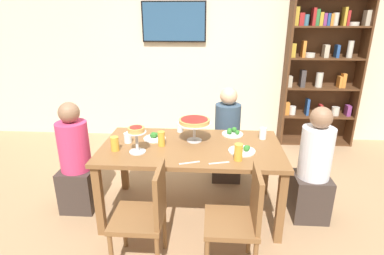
% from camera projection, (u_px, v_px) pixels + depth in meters
% --- Properties ---
extents(ground_plane, '(12.00, 12.00, 0.00)m').
position_uv_depth(ground_plane, '(191.00, 211.00, 3.19)').
color(ground_plane, '#9E7A56').
extents(rear_partition, '(8.00, 0.12, 2.80)m').
position_uv_depth(rear_partition, '(201.00, 51.00, 4.78)').
color(rear_partition, beige).
rests_on(rear_partition, ground_plane).
extents(dining_table, '(1.73, 0.92, 0.74)m').
position_uv_depth(dining_table, '(191.00, 154.00, 2.97)').
color(dining_table, brown).
rests_on(dining_table, ground_plane).
extents(bookshelf, '(1.10, 0.30, 2.21)m').
position_uv_depth(bookshelf, '(321.00, 69.00, 4.57)').
color(bookshelf, '#4C2D19').
rests_on(bookshelf, ground_plane).
extents(television, '(0.96, 0.05, 0.58)m').
position_uv_depth(television, '(174.00, 22.00, 4.57)').
color(television, black).
extents(diner_far_right, '(0.34, 0.34, 1.15)m').
position_uv_depth(diner_far_right, '(227.00, 141.00, 3.69)').
color(diner_far_right, '#382D28').
rests_on(diner_far_right, ground_plane).
extents(diner_head_west, '(0.34, 0.34, 1.15)m').
position_uv_depth(diner_head_west, '(76.00, 165.00, 3.10)').
color(diner_head_west, '#382D28').
rests_on(diner_head_west, ground_plane).
extents(diner_head_east, '(0.34, 0.34, 1.15)m').
position_uv_depth(diner_head_east, '(313.00, 172.00, 2.95)').
color(diner_head_east, '#382D28').
rests_on(diner_head_east, ground_plane).
extents(chair_near_left, '(0.40, 0.40, 0.87)m').
position_uv_depth(chair_near_left, '(147.00, 213.00, 2.36)').
color(chair_near_left, brown).
rests_on(chair_near_left, ground_plane).
extents(chair_near_right, '(0.40, 0.40, 0.87)m').
position_uv_depth(chair_near_right, '(240.00, 217.00, 2.31)').
color(chair_near_right, brown).
rests_on(chair_near_right, ground_plane).
extents(deep_dish_pizza_stand, '(0.33, 0.33, 0.23)m').
position_uv_depth(deep_dish_pizza_stand, '(194.00, 123.00, 2.99)').
color(deep_dish_pizza_stand, silver).
rests_on(deep_dish_pizza_stand, dining_table).
extents(personal_pizza_stand, '(0.18, 0.18, 0.25)m').
position_uv_depth(personal_pizza_stand, '(136.00, 135.00, 2.74)').
color(personal_pizza_stand, silver).
rests_on(personal_pizza_stand, dining_table).
extents(salad_plate_near_diner, '(0.22, 0.22, 0.07)m').
position_uv_depth(salad_plate_near_diner, '(232.00, 133.00, 3.21)').
color(salad_plate_near_diner, white).
rests_on(salad_plate_near_diner, dining_table).
extents(salad_plate_far_diner, '(0.25, 0.25, 0.07)m').
position_uv_depth(salad_plate_far_diner, '(243.00, 150.00, 2.80)').
color(salad_plate_far_diner, white).
rests_on(salad_plate_far_diner, dining_table).
extents(salad_plate_spare, '(0.22, 0.22, 0.07)m').
position_uv_depth(salad_plate_spare, '(154.00, 137.00, 3.09)').
color(salad_plate_spare, white).
rests_on(salad_plate_spare, dining_table).
extents(beer_glass_amber_tall, '(0.08, 0.08, 0.13)m').
position_uv_depth(beer_glass_amber_tall, '(115.00, 144.00, 2.81)').
color(beer_glass_amber_tall, gold).
rests_on(beer_glass_amber_tall, dining_table).
extents(beer_glass_amber_short, '(0.07, 0.07, 0.15)m').
position_uv_depth(beer_glass_amber_short, '(238.00, 152.00, 2.62)').
color(beer_glass_amber_short, gold).
rests_on(beer_glass_amber_short, dining_table).
extents(beer_glass_amber_spare, '(0.07, 0.07, 0.15)m').
position_uv_depth(beer_glass_amber_spare, '(161.00, 139.00, 2.91)').
color(beer_glass_amber_spare, gold).
rests_on(beer_glass_amber_spare, dining_table).
extents(water_glass_clear_near, '(0.08, 0.08, 0.10)m').
position_uv_depth(water_glass_clear_near, '(128.00, 138.00, 3.00)').
color(water_glass_clear_near, white).
rests_on(water_glass_clear_near, dining_table).
extents(water_glass_clear_far, '(0.06, 0.06, 0.10)m').
position_uv_depth(water_glass_clear_far, '(180.00, 127.00, 3.28)').
color(water_glass_clear_far, white).
rests_on(water_glass_clear_far, dining_table).
extents(water_glass_clear_spare, '(0.07, 0.07, 0.11)m').
position_uv_depth(water_glass_clear_spare, '(263.00, 133.00, 3.09)').
color(water_glass_clear_spare, white).
rests_on(water_glass_clear_spare, dining_table).
extents(cutlery_fork_near, '(0.18, 0.06, 0.00)m').
position_uv_depth(cutlery_fork_near, '(219.00, 163.00, 2.59)').
color(cutlery_fork_near, silver).
rests_on(cutlery_fork_near, dining_table).
extents(cutlery_knife_near, '(0.17, 0.08, 0.00)m').
position_uv_depth(cutlery_knife_near, '(189.00, 163.00, 2.59)').
color(cutlery_knife_near, silver).
rests_on(cutlery_knife_near, dining_table).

